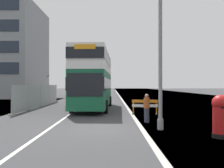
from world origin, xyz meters
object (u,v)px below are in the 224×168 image
object	(u,v)px
car_receding_mid	(91,91)
pedestrian_at_kerb	(148,108)
roadworks_barrier	(146,105)
double_decker_bus	(95,79)
red_pillar_postbox	(222,114)
car_oncoming_near	(82,93)
car_receding_far	(88,90)
lamppost_foreground	(162,53)

from	to	relation	value
car_receding_mid	pedestrian_at_kerb	world-z (taller)	car_receding_mid
roadworks_barrier	car_receding_mid	size ratio (longest dim) A/B	0.45
double_decker_bus	car_receding_mid	bearing A→B (deg)	96.16
red_pillar_postbox	roadworks_barrier	world-z (taller)	red_pillar_postbox
pedestrian_at_kerb	car_receding_mid	bearing A→B (deg)	101.28
pedestrian_at_kerb	car_oncoming_near	bearing A→B (deg)	106.04
red_pillar_postbox	pedestrian_at_kerb	size ratio (longest dim) A/B	1.07
double_decker_bus	red_pillar_postbox	xyz separation A→B (m)	(5.99, -11.91, -1.72)
roadworks_barrier	car_oncoming_near	world-z (taller)	car_oncoming_near
pedestrian_at_kerb	car_receding_far	bearing A→B (deg)	101.03
car_receding_far	pedestrian_at_kerb	distance (m)	36.90
red_pillar_postbox	car_receding_far	distance (m)	41.37
car_oncoming_near	lamppost_foreground	bearing A→B (deg)	-74.59
lamppost_foreground	pedestrian_at_kerb	distance (m)	3.61
car_oncoming_near	car_receding_mid	xyz separation A→B (m)	(0.61, 7.04, 0.11)
double_decker_bus	car_receding_mid	xyz separation A→B (m)	(-2.39, 22.11, -1.61)
lamppost_foreground	pedestrian_at_kerb	bearing A→B (deg)	98.69
roadworks_barrier	car_receding_mid	distance (m)	27.00
car_oncoming_near	double_decker_bus	bearing A→B (deg)	-78.74
car_oncoming_near	car_receding_mid	size ratio (longest dim) A/B	1.13
lamppost_foreground	car_receding_far	world-z (taller)	lamppost_foreground
double_decker_bus	car_receding_far	bearing A→B (deg)	96.97
lamppost_foreground	roadworks_barrier	distance (m)	6.65
double_decker_bus	roadworks_barrier	world-z (taller)	double_decker_bus
lamppost_foreground	car_receding_far	size ratio (longest dim) A/B	1.98
roadworks_barrier	car_receding_mid	xyz separation A→B (m)	(-6.38, 26.24, 0.39)
double_decker_bus	lamppost_foreground	world-z (taller)	lamppost_foreground
car_oncoming_near	roadworks_barrier	bearing A→B (deg)	-70.00
pedestrian_at_kerb	red_pillar_postbox	bearing A→B (deg)	-59.40
car_oncoming_near	car_receding_mid	bearing A→B (deg)	85.05
double_decker_bus	car_receding_far	distance (m)	28.62
car_oncoming_near	car_receding_far	bearing A→B (deg)	92.02
car_receding_mid	lamppost_foreground	bearing A→B (deg)	-78.89
red_pillar_postbox	roadworks_barrier	xyz separation A→B (m)	(-2.00, 7.78, -0.29)
double_decker_bus	pedestrian_at_kerb	bearing A→B (deg)	-65.45
red_pillar_postbox	car_oncoming_near	world-z (taller)	car_oncoming_near
roadworks_barrier	car_receding_mid	bearing A→B (deg)	103.66
double_decker_bus	red_pillar_postbox	world-z (taller)	double_decker_bus
car_receding_mid	car_receding_far	distance (m)	6.35
car_receding_mid	car_receding_far	world-z (taller)	car_receding_mid
car_receding_far	car_receding_mid	bearing A→B (deg)	-80.21
red_pillar_postbox	car_receding_mid	world-z (taller)	car_receding_mid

